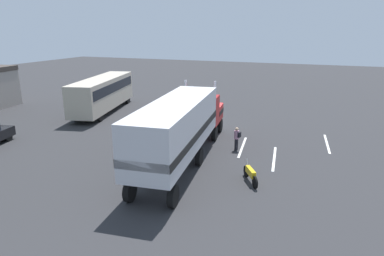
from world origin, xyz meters
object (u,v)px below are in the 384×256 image
object	(u,v)px
parked_bus	(103,91)
motorcycle	(250,174)
person_bystander	(237,138)
semi_truck	(182,124)

from	to	relation	value
parked_bus	motorcycle	world-z (taller)	parked_bus
person_bystander	parked_bus	bearing A→B (deg)	67.86
semi_truck	person_bystander	size ratio (longest dim) A/B	8.81
semi_truck	parked_bus	xyz separation A→B (m)	(9.71, 12.69, -0.46)
parked_bus	semi_truck	bearing A→B (deg)	-127.41
parked_bus	motorcycle	bearing A→B (deg)	-122.43
semi_truck	parked_bus	size ratio (longest dim) A/B	1.27
person_bystander	parked_bus	xyz separation A→B (m)	(6.22, 15.29, 1.17)
semi_truck	parked_bus	world-z (taller)	semi_truck
semi_truck	person_bystander	world-z (taller)	semi_truck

